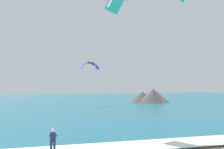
% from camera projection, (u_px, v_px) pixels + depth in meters
% --- Properties ---
extents(sea, '(200.00, 120.00, 0.20)m').
position_uv_depth(sea, '(29.00, 101.00, 73.57)').
color(sea, '#146075').
rests_on(sea, ground).
extents(kitesurfer, '(0.57, 0.57, 1.69)m').
position_uv_depth(kitesurfer, '(53.00, 140.00, 17.36)').
color(kitesurfer, '#191E38').
rests_on(kitesurfer, ground).
extents(kite_distant, '(4.40, 2.25, 1.65)m').
position_uv_depth(kite_distant, '(90.00, 65.00, 59.94)').
color(kite_distant, purple).
extents(headland_right, '(9.56, 9.69, 3.52)m').
position_uv_depth(headland_right, '(151.00, 97.00, 67.46)').
color(headland_right, '#56514C').
rests_on(headland_right, ground).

